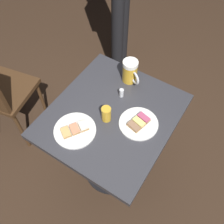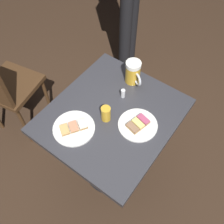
{
  "view_description": "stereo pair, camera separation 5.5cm",
  "coord_description": "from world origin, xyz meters",
  "px_view_note": "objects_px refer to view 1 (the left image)",
  "views": [
    {
      "loc": [
        0.7,
        0.45,
        1.96
      ],
      "look_at": [
        0.0,
        0.0,
        0.79
      ],
      "focal_mm": 40.97,
      "sensor_mm": 36.0,
      "label": 1
    },
    {
      "loc": [
        0.67,
        0.49,
        1.96
      ],
      "look_at": [
        0.0,
        0.0,
        0.79
      ],
      "focal_mm": 40.97,
      "sensor_mm": 36.0,
      "label": 2
    }
  ],
  "objects_px": {
    "salt_shaker": "(121,93)",
    "beer_mug": "(130,71)",
    "plate_far": "(75,130)",
    "plate_near": "(139,123)",
    "beer_glass_small": "(106,114)"
  },
  "relations": [
    {
      "from": "plate_far",
      "to": "beer_glass_small",
      "type": "distance_m",
      "value": 0.19
    },
    {
      "from": "plate_near",
      "to": "salt_shaker",
      "type": "xyz_separation_m",
      "value": [
        -0.12,
        -0.18,
        0.02
      ]
    },
    {
      "from": "beer_mug",
      "to": "plate_far",
      "type": "bearing_deg",
      "value": -7.27
    },
    {
      "from": "plate_far",
      "to": "salt_shaker",
      "type": "bearing_deg",
      "value": 166.1
    },
    {
      "from": "plate_near",
      "to": "beer_glass_small",
      "type": "relative_size",
      "value": 2.3
    },
    {
      "from": "beer_mug",
      "to": "beer_glass_small",
      "type": "distance_m",
      "value": 0.33
    },
    {
      "from": "beer_mug",
      "to": "salt_shaker",
      "type": "relative_size",
      "value": 2.63
    },
    {
      "from": "plate_far",
      "to": "salt_shaker",
      "type": "xyz_separation_m",
      "value": [
        -0.34,
        0.09,
        0.02
      ]
    },
    {
      "from": "plate_near",
      "to": "beer_glass_small",
      "type": "distance_m",
      "value": 0.19
    },
    {
      "from": "salt_shaker",
      "to": "plate_near",
      "type": "bearing_deg",
      "value": 56.99
    },
    {
      "from": "beer_glass_small",
      "to": "plate_near",
      "type": "bearing_deg",
      "value": 111.52
    },
    {
      "from": "salt_shaker",
      "to": "beer_mug",
      "type": "bearing_deg",
      "value": -170.26
    },
    {
      "from": "beer_mug",
      "to": "plate_near",
      "type": "bearing_deg",
      "value": 38.9
    },
    {
      "from": "plate_near",
      "to": "beer_mug",
      "type": "relative_size",
      "value": 1.46
    },
    {
      "from": "beer_glass_small",
      "to": "beer_mug",
      "type": "bearing_deg",
      "value": -173.13
    }
  ]
}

